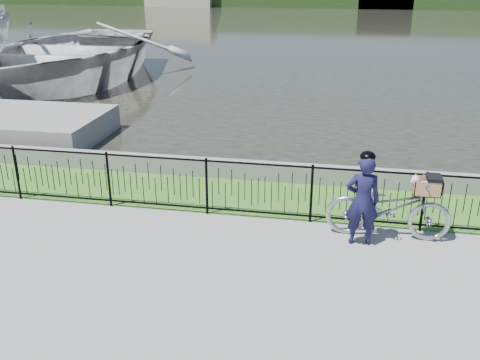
# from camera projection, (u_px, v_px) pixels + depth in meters

# --- Properties ---
(ground) EXTENTS (120.00, 120.00, 0.00)m
(ground) POSITION_uv_depth(u_px,v_px,m) (243.00, 259.00, 8.84)
(ground) COLOR gray
(ground) RESTS_ON ground
(grass_strip) EXTENTS (60.00, 2.00, 0.01)m
(grass_strip) POSITION_uv_depth(u_px,v_px,m) (265.00, 197.00, 11.21)
(grass_strip) COLOR #396C21
(grass_strip) RESTS_ON ground
(water) EXTENTS (120.00, 120.00, 0.00)m
(water) POSITION_uv_depth(u_px,v_px,m) (323.00, 33.00, 38.96)
(water) COLOR #27271E
(water) RESTS_ON ground
(quay_wall) EXTENTS (60.00, 0.30, 0.40)m
(quay_wall) POSITION_uv_depth(u_px,v_px,m) (271.00, 172.00, 12.05)
(quay_wall) COLOR slate
(quay_wall) RESTS_ON ground
(fence) EXTENTS (14.00, 0.06, 1.15)m
(fence) POSITION_uv_depth(u_px,v_px,m) (258.00, 190.00, 10.08)
(fence) COLOR black
(fence) RESTS_ON ground
(bicycle_rig) EXTENTS (2.15, 0.75, 1.23)m
(bicycle_rig) POSITION_uv_depth(u_px,v_px,m) (389.00, 207.00, 9.37)
(bicycle_rig) COLOR #A4A8B0
(bicycle_rig) RESTS_ON ground
(cyclist) EXTENTS (0.62, 0.45, 1.68)m
(cyclist) POSITION_uv_depth(u_px,v_px,m) (363.00, 199.00, 9.05)
(cyclist) COLOR #151336
(cyclist) RESTS_ON ground
(boat_far) EXTENTS (8.89, 12.18, 2.46)m
(boat_far) POSITION_uv_depth(u_px,v_px,m) (70.00, 52.00, 21.95)
(boat_far) COLOR #B6B6B5
(boat_far) RESTS_ON water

